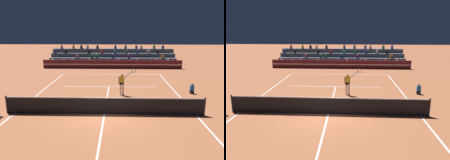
# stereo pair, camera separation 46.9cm
# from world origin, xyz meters

# --- Properties ---
(ground_plane) EXTENTS (120.00, 120.00, 0.00)m
(ground_plane) POSITION_xyz_m (0.00, 0.00, 0.00)
(ground_plane) COLOR #AD603D
(court_lines) EXTENTS (11.10, 23.90, 0.01)m
(court_lines) POSITION_xyz_m (0.00, 0.00, 0.00)
(court_lines) COLOR white
(court_lines) RESTS_ON ground
(tennis_net) EXTENTS (12.00, 0.10, 1.10)m
(tennis_net) POSITION_xyz_m (0.00, 0.00, 0.54)
(tennis_net) COLOR black
(tennis_net) RESTS_ON ground
(sponsor_banner_wall) EXTENTS (18.00, 0.26, 1.10)m
(sponsor_banner_wall) POSITION_xyz_m (0.00, 15.65, 0.55)
(sponsor_banner_wall) COLOR #51191E
(sponsor_banner_wall) RESTS_ON ground
(bleacher_stand) EXTENTS (17.52, 3.80, 2.83)m
(bleacher_stand) POSITION_xyz_m (0.00, 18.81, 0.84)
(bleacher_stand) COLOR #4C515B
(bleacher_stand) RESTS_ON ground
(ball_kid_courtside) EXTENTS (0.30, 0.36, 0.84)m
(ball_kid_courtside) POSITION_xyz_m (6.69, 4.54, 0.33)
(ball_kid_courtside) COLOR black
(ball_kid_courtside) RESTS_ON ground
(tennis_player) EXTENTS (1.38, 0.54, 2.20)m
(tennis_player) POSITION_xyz_m (1.13, 3.95, 0.98)
(tennis_player) COLOR beige
(tennis_player) RESTS_ON ground
(tennis_ball) EXTENTS (0.07, 0.07, 0.07)m
(tennis_ball) POSITION_xyz_m (1.85, 7.65, 0.03)
(tennis_ball) COLOR #C6DB33
(tennis_ball) RESTS_ON ground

